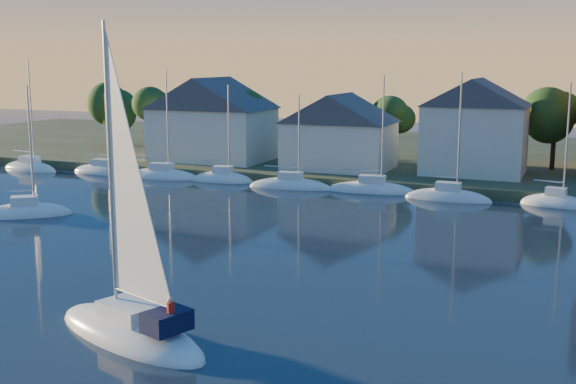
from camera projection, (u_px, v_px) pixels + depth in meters
The scene contains 9 objects.
shoreline_land at pixel (428, 160), 92.63m from camera, with size 160.00×50.00×2.00m, color #313C23.
wooden_dock at pixel (380, 189), 71.73m from camera, with size 120.00×3.00×1.00m, color brown.
clubhouse_west at pixel (213, 118), 84.40m from camera, with size 13.65×9.45×9.64m.
clubhouse_centre at pixel (339, 130), 77.61m from camera, with size 11.55×8.40×8.08m.
clubhouse_east at pixel (475, 125), 73.99m from camera, with size 10.50×8.40×9.80m.
tree_line at pixel (426, 110), 79.68m from camera, with size 93.40×5.40×8.90m.
moored_fleet at pixel (332, 190), 70.49m from camera, with size 79.50×2.40×12.05m.
hero_sailboat at pixel (131, 325), 33.07m from camera, with size 10.52×6.46×15.41m.
drifting_sailboat_left at pixel (25, 215), 59.11m from camera, with size 7.45×6.59×11.73m.
Camera 1 is at (18.58, -16.74, 12.60)m, focal length 45.00 mm.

